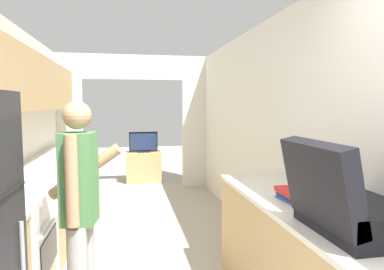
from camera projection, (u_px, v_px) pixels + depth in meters
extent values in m
cube|color=tan|center=(26.00, 82.00, 3.74)|extent=(0.32, 4.31, 0.62)
cube|color=silver|center=(287.00, 140.00, 3.32)|extent=(0.06, 7.92, 2.50)
cube|color=silver|center=(64.00, 136.00, 6.16)|extent=(0.65, 0.06, 2.05)
cube|color=silver|center=(199.00, 134.00, 6.63)|extent=(0.65, 0.06, 2.05)
cube|color=silver|center=(133.00, 67.00, 6.29)|extent=(3.13, 0.06, 0.45)
cube|color=tan|center=(56.00, 193.00, 4.49)|extent=(0.60, 3.09, 0.87)
cube|color=silver|center=(55.00, 158.00, 4.46)|extent=(0.62, 3.10, 0.03)
cube|color=tan|center=(301.00, 267.00, 2.43)|extent=(0.60, 2.02, 0.87)
cube|color=silver|center=(303.00, 205.00, 2.39)|extent=(0.62, 2.04, 0.03)
cube|color=white|center=(6.00, 254.00, 2.60)|extent=(0.62, 0.79, 0.91)
cube|color=black|center=(50.00, 251.00, 2.66)|extent=(0.01, 0.53, 0.27)
cylinder|color=#B7B7BC|center=(51.00, 223.00, 2.64)|extent=(0.02, 0.63, 0.02)
cylinder|color=#232328|center=(13.00, 202.00, 2.41)|extent=(0.16, 0.16, 0.01)
cylinder|color=#232328|center=(27.00, 190.00, 2.75)|extent=(0.16, 0.16, 0.01)
cube|color=#4C844C|center=(79.00, 178.00, 2.25)|extent=(0.24, 0.24, 0.60)
cylinder|color=tan|center=(72.00, 181.00, 2.10)|extent=(0.09, 0.09, 0.57)
cylinder|color=tan|center=(85.00, 172.00, 2.39)|extent=(0.52, 0.16, 0.39)
sphere|color=tan|center=(77.00, 115.00, 2.21)|extent=(0.18, 0.18, 0.18)
cube|color=black|center=(357.00, 217.00, 1.83)|extent=(0.43, 0.58, 0.17)
cube|color=black|center=(320.00, 183.00, 1.77)|extent=(0.18, 0.58, 0.44)
cube|color=#2D2D33|center=(325.00, 180.00, 2.11)|extent=(0.26, 0.02, 0.10)
cube|color=#2D4C99|center=(296.00, 199.00, 2.44)|extent=(0.22, 0.25, 0.02)
cube|color=#2D4C99|center=(295.00, 195.00, 2.44)|extent=(0.19, 0.26, 0.03)
cube|color=red|center=(296.00, 191.00, 2.44)|extent=(0.23, 0.26, 0.03)
cube|color=tan|center=(144.00, 167.00, 7.04)|extent=(0.70, 0.42, 0.62)
cube|color=black|center=(144.00, 152.00, 6.97)|extent=(0.25, 0.16, 0.02)
cube|color=black|center=(143.00, 142.00, 6.96)|extent=(0.57, 0.04, 0.40)
cube|color=navy|center=(143.00, 142.00, 6.93)|extent=(0.53, 0.01, 0.35)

